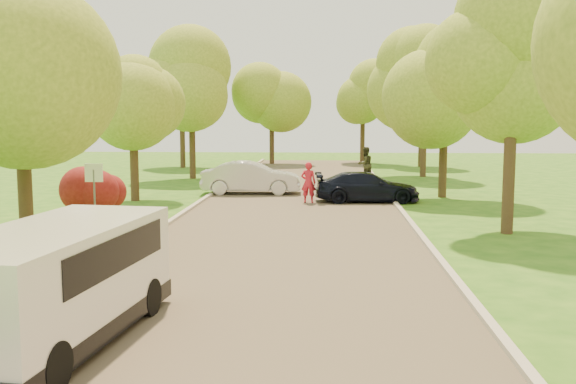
% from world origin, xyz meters
% --- Properties ---
extents(ground, '(100.00, 100.00, 0.00)m').
position_xyz_m(ground, '(0.00, 0.00, 0.00)').
color(ground, '#265F16').
rests_on(ground, ground).
extents(road, '(8.00, 60.00, 0.01)m').
position_xyz_m(road, '(0.00, 8.00, 0.01)').
color(road, '#4C4438').
rests_on(road, ground).
extents(curb_left, '(0.18, 60.00, 0.12)m').
position_xyz_m(curb_left, '(-4.05, 8.00, 0.06)').
color(curb_left, '#B2AD9E').
rests_on(curb_left, ground).
extents(curb_right, '(0.18, 60.00, 0.12)m').
position_xyz_m(curb_right, '(4.05, 8.00, 0.06)').
color(curb_right, '#B2AD9E').
rests_on(curb_right, ground).
extents(street_sign, '(0.55, 0.06, 2.17)m').
position_xyz_m(street_sign, '(-5.80, 4.00, 1.56)').
color(street_sign, '#59595E').
rests_on(street_sign, ground).
extents(red_shrub, '(1.70, 1.70, 1.95)m').
position_xyz_m(red_shrub, '(-6.30, 5.50, 1.10)').
color(red_shrub, '#382619').
rests_on(red_shrub, ground).
extents(tree_l_mida, '(4.71, 4.60, 7.39)m').
position_xyz_m(tree_l_mida, '(-6.30, 1.00, 5.17)').
color(tree_l_mida, '#382619').
rests_on(tree_l_mida, ground).
extents(tree_l_midb, '(4.30, 4.20, 6.62)m').
position_xyz_m(tree_l_midb, '(-6.81, 12.00, 4.59)').
color(tree_l_midb, '#382619').
rests_on(tree_l_midb, ground).
extents(tree_l_far, '(4.92, 4.80, 7.79)m').
position_xyz_m(tree_l_far, '(-6.39, 22.00, 5.47)').
color(tree_l_far, '#382619').
rests_on(tree_l_far, ground).
extents(tree_r_mida, '(5.13, 5.00, 7.95)m').
position_xyz_m(tree_r_mida, '(7.02, 5.00, 5.54)').
color(tree_r_mida, '#382619').
rests_on(tree_r_mida, ground).
extents(tree_r_midb, '(4.51, 4.40, 7.01)m').
position_xyz_m(tree_r_midb, '(6.60, 14.00, 4.88)').
color(tree_r_midb, '#382619').
rests_on(tree_r_midb, ground).
extents(tree_r_far, '(5.33, 5.20, 8.34)m').
position_xyz_m(tree_r_far, '(7.23, 24.00, 5.83)').
color(tree_r_far, '#382619').
rests_on(tree_r_far, ground).
extents(tree_bg_a, '(5.12, 5.00, 7.72)m').
position_xyz_m(tree_bg_a, '(-8.78, 30.00, 5.31)').
color(tree_bg_a, '#382619').
rests_on(tree_bg_a, ground).
extents(tree_bg_b, '(5.12, 5.00, 7.95)m').
position_xyz_m(tree_bg_b, '(8.22, 32.00, 5.54)').
color(tree_bg_b, '#382619').
rests_on(tree_bg_b, ground).
extents(tree_bg_c, '(4.92, 4.80, 7.33)m').
position_xyz_m(tree_bg_c, '(-2.79, 34.00, 5.02)').
color(tree_bg_c, '#382619').
rests_on(tree_bg_c, ground).
extents(tree_bg_d, '(5.12, 5.00, 7.72)m').
position_xyz_m(tree_bg_d, '(4.22, 36.00, 5.31)').
color(tree_bg_d, '#382619').
rests_on(tree_bg_d, ground).
extents(minivan, '(2.51, 5.23, 1.88)m').
position_xyz_m(minivan, '(-3.01, -5.29, 0.99)').
color(minivan, white).
rests_on(minivan, ground).
extents(silver_sedan, '(4.67, 1.78, 1.52)m').
position_xyz_m(silver_sedan, '(-2.30, 14.72, 0.76)').
color(silver_sedan, silver).
rests_on(silver_sedan, ground).
extents(dark_sedan, '(4.48, 2.04, 1.27)m').
position_xyz_m(dark_sedan, '(2.93, 12.16, 0.64)').
color(dark_sedan, black).
rests_on(dark_sedan, ground).
extents(longboard, '(0.53, 0.82, 0.09)m').
position_xyz_m(longboard, '(-2.48, -2.85, 0.09)').
color(longboard, black).
rests_on(longboard, ground).
extents(skateboarder, '(1.16, 0.94, 1.56)m').
position_xyz_m(skateboarder, '(-2.48, -2.85, 0.88)').
color(skateboarder, gray).
rests_on(skateboarder, longboard).
extents(person_striped, '(0.67, 0.48, 1.72)m').
position_xyz_m(person_striped, '(0.47, 11.68, 0.86)').
color(person_striped, red).
rests_on(person_striped, ground).
extents(person_olive, '(1.18, 1.11, 1.92)m').
position_xyz_m(person_olive, '(3.35, 20.85, 0.96)').
color(person_olive, '#2A2D1B').
rests_on(person_olive, ground).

